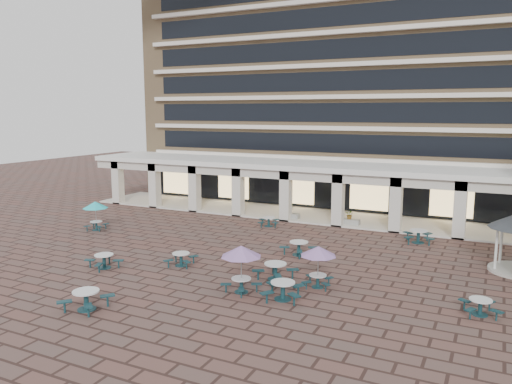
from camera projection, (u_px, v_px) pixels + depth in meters
ground at (234, 268)px, 27.36m from camera, size 120.00×120.00×0.00m
apartment_building at (360, 68)px, 47.91m from camera, size 40.00×15.50×25.20m
retail_arcade at (322, 181)px, 40.00m from camera, size 42.00×6.60×4.40m
picnic_table_1 at (104, 260)px, 27.34m from camera, size 2.10×2.10×0.77m
picnic_table_2 at (283, 289)px, 22.76m from camera, size 2.17×2.17×0.85m
picnic_table_4 at (95, 206)px, 35.83m from camera, size 1.81×1.81×2.09m
picnic_table_5 at (86, 298)px, 21.60m from camera, size 2.04×2.04×0.86m
picnic_table_6 at (241, 253)px, 23.44m from camera, size 1.97×1.97×2.27m
picnic_table_7 at (480, 306)px, 21.04m from camera, size 1.84×1.84×0.70m
picnic_table_8 at (181, 258)px, 27.77m from camera, size 1.87×1.87×0.73m
picnic_table_9 at (299, 247)px, 29.79m from camera, size 2.26×2.26×0.83m
picnic_table_10 at (275, 270)px, 25.48m from camera, size 2.21×2.21×0.86m
picnic_table_11 at (318, 253)px, 24.14m from camera, size 1.79×1.79×2.06m
picnic_table_12 at (269, 221)px, 37.24m from camera, size 1.90×1.90×0.70m
picnic_table_13 at (418, 235)px, 32.55m from camera, size 2.19×2.19×0.86m
planter_left at (290, 213)px, 39.55m from camera, size 1.50×0.65×1.33m
planter_right at (350, 220)px, 37.47m from camera, size 1.50×0.69×1.19m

